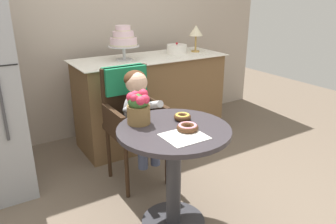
{
  "coord_description": "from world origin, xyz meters",
  "views": [
    {
      "loc": [
        -1.02,
        -1.57,
        1.52
      ],
      "look_at": [
        0.05,
        0.15,
        0.77
      ],
      "focal_mm": 34.86,
      "sensor_mm": 36.0,
      "label": 1
    }
  ],
  "objects_px": {
    "wicker_chair": "(130,106)",
    "tiered_cake_stand": "(123,39)",
    "donut_front": "(182,117)",
    "round_layer_cake": "(177,49)",
    "cafe_table": "(174,158)",
    "donut_mid": "(188,127)",
    "seated_child": "(139,107)",
    "flower_vase": "(138,106)",
    "table_lamp": "(196,32)"
  },
  "relations": [
    {
      "from": "donut_mid",
      "to": "tiered_cake_stand",
      "type": "distance_m",
      "value": 1.44
    },
    {
      "from": "wicker_chair",
      "to": "donut_mid",
      "type": "relative_size",
      "value": 7.12
    },
    {
      "from": "seated_child",
      "to": "donut_mid",
      "type": "relative_size",
      "value": 5.42
    },
    {
      "from": "cafe_table",
      "to": "donut_mid",
      "type": "height_order",
      "value": "donut_mid"
    },
    {
      "from": "flower_vase",
      "to": "donut_front",
      "type": "bearing_deg",
      "value": -19.52
    },
    {
      "from": "wicker_chair",
      "to": "tiered_cake_stand",
      "type": "bearing_deg",
      "value": 67.66
    },
    {
      "from": "wicker_chair",
      "to": "donut_front",
      "type": "relative_size",
      "value": 8.38
    },
    {
      "from": "donut_front",
      "to": "table_lamp",
      "type": "relative_size",
      "value": 0.4
    },
    {
      "from": "round_layer_cake",
      "to": "tiered_cake_stand",
      "type": "bearing_deg",
      "value": -178.23
    },
    {
      "from": "donut_front",
      "to": "table_lamp",
      "type": "bearing_deg",
      "value": 50.7
    },
    {
      "from": "cafe_table",
      "to": "wicker_chair",
      "type": "xyz_separation_m",
      "value": [
        0.04,
        0.72,
        0.13
      ]
    },
    {
      "from": "seated_child",
      "to": "donut_front",
      "type": "distance_m",
      "value": 0.49
    },
    {
      "from": "donut_mid",
      "to": "table_lamp",
      "type": "distance_m",
      "value": 1.79
    },
    {
      "from": "round_layer_cake",
      "to": "cafe_table",
      "type": "bearing_deg",
      "value": -123.87
    },
    {
      "from": "cafe_table",
      "to": "round_layer_cake",
      "type": "relative_size",
      "value": 3.38
    },
    {
      "from": "donut_mid",
      "to": "cafe_table",
      "type": "bearing_deg",
      "value": 122.86
    },
    {
      "from": "flower_vase",
      "to": "table_lamp",
      "type": "distance_m",
      "value": 1.72
    },
    {
      "from": "cafe_table",
      "to": "wicker_chair",
      "type": "bearing_deg",
      "value": 86.56
    },
    {
      "from": "table_lamp",
      "to": "seated_child",
      "type": "bearing_deg",
      "value": -145.56
    },
    {
      "from": "wicker_chair",
      "to": "round_layer_cake",
      "type": "relative_size",
      "value": 4.48
    },
    {
      "from": "donut_mid",
      "to": "table_lamp",
      "type": "xyz_separation_m",
      "value": [
        1.07,
        1.39,
        0.37
      ]
    },
    {
      "from": "wicker_chair",
      "to": "flower_vase",
      "type": "relative_size",
      "value": 4.23
    },
    {
      "from": "seated_child",
      "to": "tiered_cake_stand",
      "type": "height_order",
      "value": "tiered_cake_stand"
    },
    {
      "from": "flower_vase",
      "to": "round_layer_cake",
      "type": "bearing_deg",
      "value": 47.62
    },
    {
      "from": "seated_child",
      "to": "flower_vase",
      "type": "bearing_deg",
      "value": -116.63
    },
    {
      "from": "cafe_table",
      "to": "table_lamp",
      "type": "bearing_deg",
      "value": 49.37
    },
    {
      "from": "tiered_cake_stand",
      "to": "donut_front",
      "type": "bearing_deg",
      "value": -96.78
    },
    {
      "from": "cafe_table",
      "to": "wicker_chair",
      "type": "relative_size",
      "value": 0.75
    },
    {
      "from": "donut_front",
      "to": "tiered_cake_stand",
      "type": "bearing_deg",
      "value": 83.22
    },
    {
      "from": "wicker_chair",
      "to": "tiered_cake_stand",
      "type": "relative_size",
      "value": 2.92
    },
    {
      "from": "donut_mid",
      "to": "round_layer_cake",
      "type": "height_order",
      "value": "round_layer_cake"
    },
    {
      "from": "seated_child",
      "to": "tiered_cake_stand",
      "type": "xyz_separation_m",
      "value": [
        0.23,
        0.73,
        0.42
      ]
    },
    {
      "from": "wicker_chair",
      "to": "donut_front",
      "type": "xyz_separation_m",
      "value": [
        0.08,
        -0.63,
        0.1
      ]
    },
    {
      "from": "tiered_cake_stand",
      "to": "round_layer_cake",
      "type": "relative_size",
      "value": 1.53
    },
    {
      "from": "wicker_chair",
      "to": "tiered_cake_stand",
      "type": "xyz_separation_m",
      "value": [
        0.23,
        0.58,
        0.46
      ]
    },
    {
      "from": "cafe_table",
      "to": "flower_vase",
      "type": "height_order",
      "value": "flower_vase"
    },
    {
      "from": "tiered_cake_stand",
      "to": "table_lamp",
      "type": "distance_m",
      "value": 0.85
    },
    {
      "from": "cafe_table",
      "to": "seated_child",
      "type": "distance_m",
      "value": 0.6
    },
    {
      "from": "wicker_chair",
      "to": "donut_mid",
      "type": "distance_m",
      "value": 0.81
    },
    {
      "from": "donut_front",
      "to": "donut_mid",
      "type": "distance_m",
      "value": 0.18
    },
    {
      "from": "cafe_table",
      "to": "round_layer_cake",
      "type": "xyz_separation_m",
      "value": [
        0.89,
        1.32,
        0.44
      ]
    },
    {
      "from": "cafe_table",
      "to": "tiered_cake_stand",
      "type": "bearing_deg",
      "value": 78.31
    },
    {
      "from": "flower_vase",
      "to": "round_layer_cake",
      "type": "relative_size",
      "value": 1.06
    },
    {
      "from": "seated_child",
      "to": "flower_vase",
      "type": "distance_m",
      "value": 0.46
    },
    {
      "from": "tiered_cake_stand",
      "to": "round_layer_cake",
      "type": "xyz_separation_m",
      "value": [
        0.62,
        0.02,
        -0.15
      ]
    },
    {
      "from": "seated_child",
      "to": "flower_vase",
      "type": "relative_size",
      "value": 3.22
    },
    {
      "from": "wicker_chair",
      "to": "table_lamp",
      "type": "distance_m",
      "value": 1.32
    },
    {
      "from": "table_lamp",
      "to": "donut_front",
      "type": "bearing_deg",
      "value": -129.3
    },
    {
      "from": "wicker_chair",
      "to": "table_lamp",
      "type": "bearing_deg",
      "value": 27.49
    },
    {
      "from": "donut_front",
      "to": "round_layer_cake",
      "type": "height_order",
      "value": "round_layer_cake"
    }
  ]
}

